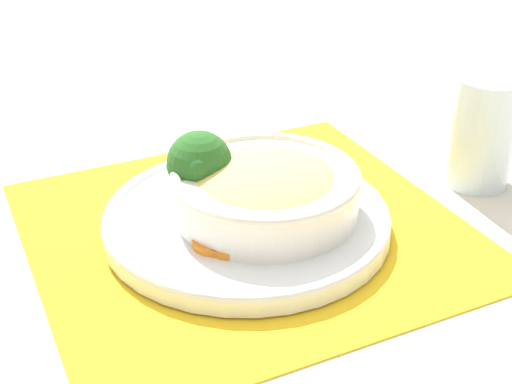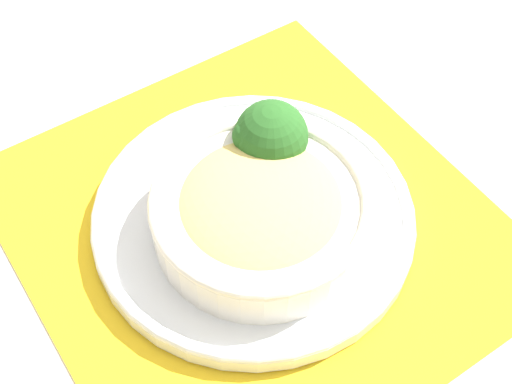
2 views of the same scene
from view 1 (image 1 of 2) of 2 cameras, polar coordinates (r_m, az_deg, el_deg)
ground_plane at (r=0.73m, az=-0.76°, el=-3.09°), size 4.00×4.00×0.00m
placemat at (r=0.73m, az=-0.76°, el=-2.96°), size 0.41×0.43×0.00m
plate at (r=0.72m, az=-0.76°, el=-2.06°), size 0.29×0.29×0.02m
bowl at (r=0.71m, az=0.77°, el=0.34°), size 0.19×0.19×0.05m
broccoli_floret at (r=0.72m, az=-4.54°, el=2.22°), size 0.07×0.07×0.08m
carrot_slice_near at (r=0.67m, az=-3.25°, el=-3.94°), size 0.04×0.04×0.01m
carrot_slice_middle at (r=0.66m, az=-2.01°, el=-4.19°), size 0.04×0.04×0.01m
carrot_slice_far at (r=0.66m, az=-0.68°, el=-4.27°), size 0.04×0.04×0.01m
water_glass at (r=0.83m, az=17.60°, el=4.15°), size 0.07×0.07×0.13m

